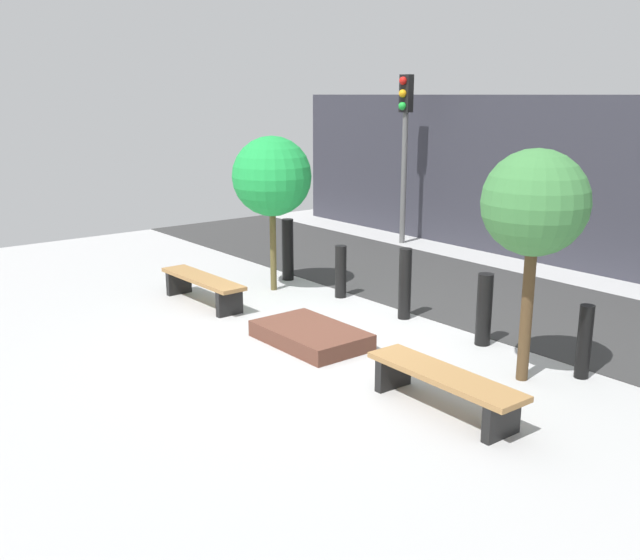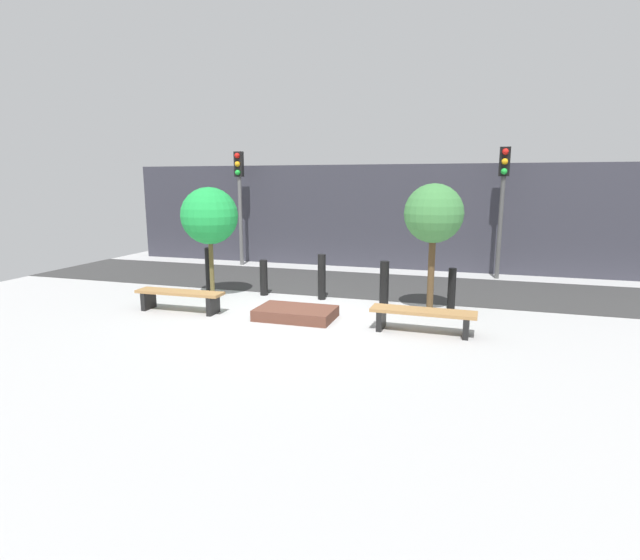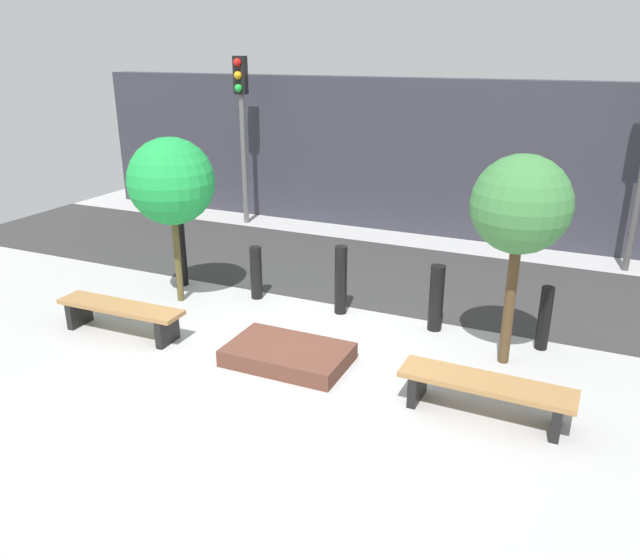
{
  "view_description": "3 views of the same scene",
  "coord_description": "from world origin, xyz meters",
  "px_view_note": "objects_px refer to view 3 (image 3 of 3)",
  "views": [
    {
      "loc": [
        7.11,
        -5.55,
        3.22
      ],
      "look_at": [
        0.06,
        0.07,
        0.87
      ],
      "focal_mm": 40.0,
      "sensor_mm": 36.0,
      "label": 1
    },
    {
      "loc": [
        3.34,
        -9.09,
        2.69
      ],
      "look_at": [
        0.39,
        0.32,
        0.74
      ],
      "focal_mm": 28.0,
      "sensor_mm": 36.0,
      "label": 2
    },
    {
      "loc": [
        3.31,
        -6.38,
        3.81
      ],
      "look_at": [
        0.19,
        0.53,
        0.96
      ],
      "focal_mm": 35.0,
      "sensor_mm": 36.0,
      "label": 3
    }
  ],
  "objects_px": {
    "bollard_left": "(256,273)",
    "traffic_light_west": "(242,111)",
    "tree_behind_left_bench": "(171,182)",
    "bollard_center": "(341,280)",
    "planter_bed": "(288,355)",
    "bench_right": "(486,390)",
    "bollard_right": "(436,298)",
    "bench_left": "(121,313)",
    "tree_behind_right_bench": "(521,206)",
    "bollard_far_left": "(180,254)",
    "bollard_far_right": "(544,318)"
  },
  "relations": [
    {
      "from": "tree_behind_right_bench",
      "to": "bollard_right",
      "type": "xyz_separation_m",
      "value": [
        -1.06,
        0.59,
        -1.57
      ]
    },
    {
      "from": "bollard_center",
      "to": "bench_right",
      "type": "bearing_deg",
      "value": -37.82
    },
    {
      "from": "tree_behind_right_bench",
      "to": "traffic_light_west",
      "type": "xyz_separation_m",
      "value": [
        -6.49,
        4.5,
        0.46
      ]
    },
    {
      "from": "bench_right",
      "to": "planter_bed",
      "type": "height_order",
      "value": "bench_right"
    },
    {
      "from": "planter_bed",
      "to": "bollard_far_right",
      "type": "height_order",
      "value": "bollard_far_right"
    },
    {
      "from": "bollard_far_left",
      "to": "traffic_light_west",
      "type": "relative_size",
      "value": 0.3
    },
    {
      "from": "bollard_center",
      "to": "bollard_far_left",
      "type": "bearing_deg",
      "value": 180.0
    },
    {
      "from": "bench_left",
      "to": "tree_behind_right_bench",
      "type": "xyz_separation_m",
      "value": [
        5.04,
        1.36,
        1.73
      ]
    },
    {
      "from": "bollard_far_left",
      "to": "bench_right",
      "type": "bearing_deg",
      "value": -19.77
    },
    {
      "from": "bench_right",
      "to": "bollard_left",
      "type": "relative_size",
      "value": 2.2
    },
    {
      "from": "bench_left",
      "to": "bollard_center",
      "type": "distance_m",
      "value": 3.19
    },
    {
      "from": "tree_behind_right_bench",
      "to": "bollard_right",
      "type": "distance_m",
      "value": 1.98
    },
    {
      "from": "tree_behind_left_bench",
      "to": "bollard_left",
      "type": "relative_size",
      "value": 3.0
    },
    {
      "from": "bench_left",
      "to": "planter_bed",
      "type": "height_order",
      "value": "bench_left"
    },
    {
      "from": "bollard_center",
      "to": "traffic_light_west",
      "type": "xyz_separation_m",
      "value": [
        -3.98,
        3.91,
        1.98
      ]
    },
    {
      "from": "bench_left",
      "to": "bollard_left",
      "type": "height_order",
      "value": "bollard_left"
    },
    {
      "from": "tree_behind_left_bench",
      "to": "bollard_center",
      "type": "xyz_separation_m",
      "value": [
        2.52,
        0.59,
        -1.38
      ]
    },
    {
      "from": "planter_bed",
      "to": "bollard_center",
      "type": "bearing_deg",
      "value": 90.0
    },
    {
      "from": "tree_behind_left_bench",
      "to": "bollard_far_right",
      "type": "relative_size",
      "value": 2.92
    },
    {
      "from": "bench_right",
      "to": "planter_bed",
      "type": "distance_m",
      "value": 2.53
    },
    {
      "from": "bench_right",
      "to": "bollard_center",
      "type": "relative_size",
      "value": 1.79
    },
    {
      "from": "planter_bed",
      "to": "tree_behind_right_bench",
      "type": "height_order",
      "value": "tree_behind_right_bench"
    },
    {
      "from": "tree_behind_right_bench",
      "to": "bollard_center",
      "type": "bearing_deg",
      "value": 166.78
    },
    {
      "from": "bench_left",
      "to": "bollard_right",
      "type": "bearing_deg",
      "value": 24.98
    },
    {
      "from": "bollard_far_left",
      "to": "bollard_center",
      "type": "height_order",
      "value": "bollard_far_left"
    },
    {
      "from": "bench_left",
      "to": "tree_behind_left_bench",
      "type": "height_order",
      "value": "tree_behind_left_bench"
    },
    {
      "from": "bollard_far_right",
      "to": "bollard_right",
      "type": "bearing_deg",
      "value": 180.0
    },
    {
      "from": "tree_behind_left_bench",
      "to": "bench_left",
      "type": "bearing_deg",
      "value": -90.0
    },
    {
      "from": "bollard_far_right",
      "to": "bollard_far_left",
      "type": "bearing_deg",
      "value": 180.0
    },
    {
      "from": "bollard_center",
      "to": "bollard_far_right",
      "type": "relative_size",
      "value": 1.2
    },
    {
      "from": "bench_right",
      "to": "bollard_left",
      "type": "distance_m",
      "value": 4.43
    },
    {
      "from": "tree_behind_left_bench",
      "to": "bench_right",
      "type": "bearing_deg",
      "value": -15.14
    },
    {
      "from": "planter_bed",
      "to": "bollard_left",
      "type": "height_order",
      "value": "bollard_left"
    },
    {
      "from": "bollard_far_right",
      "to": "tree_behind_left_bench",
      "type": "bearing_deg",
      "value": -173.79
    },
    {
      "from": "planter_bed",
      "to": "bollard_far_left",
      "type": "relative_size",
      "value": 1.41
    },
    {
      "from": "tree_behind_right_bench",
      "to": "bollard_far_left",
      "type": "bearing_deg",
      "value": 173.79
    },
    {
      "from": "planter_bed",
      "to": "traffic_light_west",
      "type": "relative_size",
      "value": 0.43
    },
    {
      "from": "bollard_far_left",
      "to": "traffic_light_west",
      "type": "xyz_separation_m",
      "value": [
        -1.06,
        3.91,
        1.96
      ]
    },
    {
      "from": "bench_right",
      "to": "bollard_right",
      "type": "relative_size",
      "value": 1.96
    },
    {
      "from": "tree_behind_right_bench",
      "to": "traffic_light_west",
      "type": "relative_size",
      "value": 0.73
    },
    {
      "from": "bollard_left",
      "to": "traffic_light_west",
      "type": "relative_size",
      "value": 0.24
    },
    {
      "from": "bollard_left",
      "to": "tree_behind_left_bench",
      "type": "bearing_deg",
      "value": -150.8
    },
    {
      "from": "planter_bed",
      "to": "tree_behind_left_bench",
      "type": "distance_m",
      "value": 3.31
    },
    {
      "from": "bollard_far_left",
      "to": "bollard_left",
      "type": "height_order",
      "value": "bollard_far_left"
    },
    {
      "from": "bollard_left",
      "to": "bollard_right",
      "type": "relative_size",
      "value": 0.89
    },
    {
      "from": "planter_bed",
      "to": "bollard_far_right",
      "type": "relative_size",
      "value": 1.75
    },
    {
      "from": "bollard_center",
      "to": "bollard_right",
      "type": "relative_size",
      "value": 1.09
    },
    {
      "from": "bench_left",
      "to": "bollard_center",
      "type": "bearing_deg",
      "value": 36.63
    },
    {
      "from": "bench_left",
      "to": "tree_behind_left_bench",
      "type": "bearing_deg",
      "value": 88.81
    },
    {
      "from": "bench_right",
      "to": "planter_bed",
      "type": "relative_size",
      "value": 1.23
    }
  ]
}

